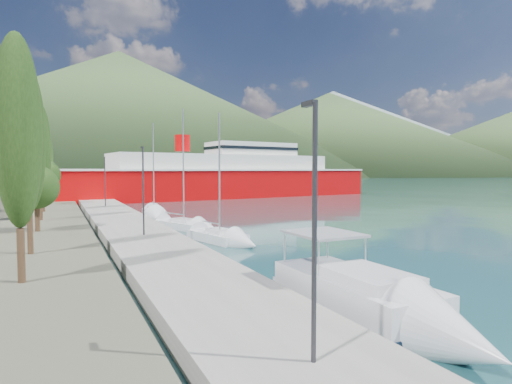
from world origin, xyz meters
TOP-DOWN VIEW (x-y plane):
  - ground at (0.00, 120.00)m, footprint 1400.00×1400.00m
  - quay at (-9.00, 26.00)m, footprint 5.00×88.00m
  - hills_far at (138.59, 618.73)m, footprint 1480.00×900.00m
  - hills_near at (98.04, 372.50)m, footprint 1010.00×520.00m
  - tree_row at (-15.71, 33.35)m, footprint 3.80×63.19m
  - lamp_posts at (-9.00, 14.33)m, footprint 0.15×47.51m
  - motor_cruiser at (-4.53, -5.83)m, footprint 2.90×9.62m
  - sailboat_near at (-3.24, 11.25)m, footprint 3.84×7.42m
  - sailboat_mid at (-3.58, 18.84)m, footprint 4.89×8.17m
  - sailboat_far at (-4.79, 29.59)m, footprint 3.55×8.03m
  - ferry at (15.02, 60.33)m, footprint 62.31×20.49m

SIDE VIEW (x-z plane):
  - ground at x=0.00m, z-range 0.00..0.00m
  - sailboat_near at x=-3.24m, z-range -4.83..5.40m
  - sailboat_mid at x=-3.58m, z-range -5.44..6.01m
  - sailboat_far at x=-4.79m, z-range -5.38..6.02m
  - quay at x=-9.00m, z-range 0.00..0.80m
  - motor_cruiser at x=-4.53m, z-range -1.19..2.35m
  - ferry at x=15.02m, z-range -2.38..9.77m
  - lamp_posts at x=-9.00m, z-range 1.05..7.11m
  - tree_row at x=-15.71m, z-range 0.29..11.82m
  - hills_near at x=98.04m, z-range -8.32..106.68m
  - hills_far at x=138.59m, z-range -12.61..167.39m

